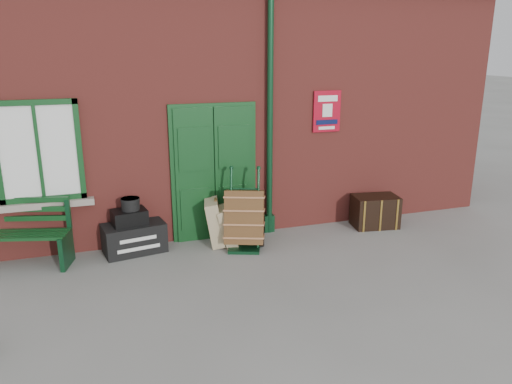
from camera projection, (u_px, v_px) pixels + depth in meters
name	position (u px, v px, depth m)	size (l,w,h in m)	color
ground	(260.00, 270.00, 7.24)	(80.00, 80.00, 0.00)	gray
station_building	(203.00, 97.00, 9.81)	(10.30, 4.30, 4.36)	#93372F
bench	(11.00, 232.00, 7.28)	(1.73, 0.94, 1.03)	#103D19
houdini_trunk	(134.00, 238.00, 7.81)	(0.93, 0.51, 0.47)	black
strongbox	(129.00, 217.00, 7.70)	(0.51, 0.37, 0.23)	black
hatbox	(130.00, 204.00, 7.65)	(0.28, 0.28, 0.19)	black
suitcase_back	(215.00, 222.00, 8.08)	(0.21, 0.52, 0.73)	tan
suitcase_front	(227.00, 226.00, 8.06)	(0.19, 0.47, 0.63)	tan
porter_trolley	(245.00, 218.00, 7.94)	(0.81, 0.83, 1.27)	#0D351B
dark_trunk	(375.00, 211.00, 8.92)	(0.78, 0.51, 0.56)	black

